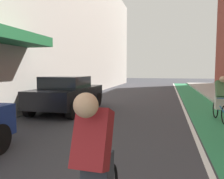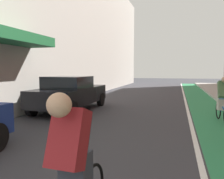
{
  "view_description": "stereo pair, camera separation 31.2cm",
  "coord_description": "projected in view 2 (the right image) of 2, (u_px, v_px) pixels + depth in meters",
  "views": [
    {
      "loc": [
        1.42,
        1.39,
        1.81
      ],
      "look_at": [
        -0.39,
        8.64,
        1.15
      ],
      "focal_mm": 35.75,
      "sensor_mm": 36.0,
      "label": 1
    },
    {
      "loc": [
        1.73,
        1.47,
        1.81
      ],
      "look_at": [
        -0.39,
        8.64,
        1.15
      ],
      "focal_mm": 35.75,
      "sensor_mm": 36.0,
      "label": 2
    }
  ],
  "objects": [
    {
      "name": "cyclist_lead",
      "position": [
        72.0,
        169.0,
        2.17
      ],
      "size": [
        0.48,
        1.73,
        1.62
      ],
      "color": "black",
      "rests_on": "ground"
    },
    {
      "name": "building_facade_left",
      "position": [
        64.0,
        20.0,
        14.89
      ],
      "size": [
        4.15,
        34.37,
        10.27
      ],
      "color": "#B2ADA3",
      "rests_on": "ground"
    },
    {
      "name": "bike_lane_paint",
      "position": [
        202.0,
        101.0,
        12.88
      ],
      "size": [
        1.6,
        34.37,
        0.0
      ],
      "primitive_type": "cube",
      "color": "#2D8451",
      "rests_on": "ground"
    },
    {
      "name": "lane_divider_stripe",
      "position": [
        185.0,
        101.0,
        13.13
      ],
      "size": [
        0.12,
        34.37,
        0.0
      ],
      "primitive_type": "cube",
      "color": "white",
      "rests_on": "ground"
    },
    {
      "name": "parked_sedan_black",
      "position": [
        70.0,
        93.0,
        9.91
      ],
      "size": [
        1.99,
        4.3,
        1.53
      ],
      "color": "black",
      "rests_on": "ground"
    },
    {
      "name": "ground_plane",
      "position": [
        143.0,
        104.0,
        11.84
      ],
      "size": [
        75.62,
        75.62,
        0.0
      ],
      "primitive_type": "plane",
      "color": "#38383D"
    },
    {
      "name": "cyclist_trailing",
      "position": [
        223.0,
        98.0,
        7.7
      ],
      "size": [
        0.48,
        1.69,
        1.6
      ],
      "color": "black",
      "rests_on": "ground"
    }
  ]
}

